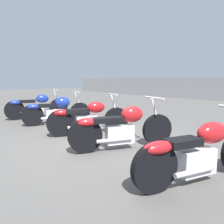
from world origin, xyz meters
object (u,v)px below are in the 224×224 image
object	(u,v)px
motorcycle_slot_2	(87,118)
motorcycle_slot_4	(199,152)
motorcycle_slot_0	(36,106)
motorcycle_slot_3	(121,127)
motorcycle_slot_1	(56,110)

from	to	relation	value
motorcycle_slot_2	motorcycle_slot_4	world-z (taller)	motorcycle_slot_2
motorcycle_slot_0	motorcycle_slot_4	distance (m)	6.35
motorcycle_slot_0	motorcycle_slot_2	world-z (taller)	motorcycle_slot_0
motorcycle_slot_0	motorcycle_slot_2	size ratio (longest dim) A/B	1.07
motorcycle_slot_3	motorcycle_slot_4	distance (m)	1.74
motorcycle_slot_3	motorcycle_slot_4	size ratio (longest dim) A/B	1.02
motorcycle_slot_0	motorcycle_slot_3	size ratio (longest dim) A/B	1.02
motorcycle_slot_0	motorcycle_slot_1	bearing A→B (deg)	14.99
motorcycle_slot_0	motorcycle_slot_2	distance (m)	3.18
motorcycle_slot_2	motorcycle_slot_0	bearing A→B (deg)	-157.94
motorcycle_slot_1	motorcycle_slot_2	xyz separation A→B (m)	(1.70, 0.06, -0.02)
motorcycle_slot_0	motorcycle_slot_3	world-z (taller)	motorcycle_slot_0
motorcycle_slot_4	motorcycle_slot_0	bearing A→B (deg)	-166.70
motorcycle_slot_3	motorcycle_slot_1	bearing A→B (deg)	-161.99
motorcycle_slot_0	motorcycle_slot_1	size ratio (longest dim) A/B	1.06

